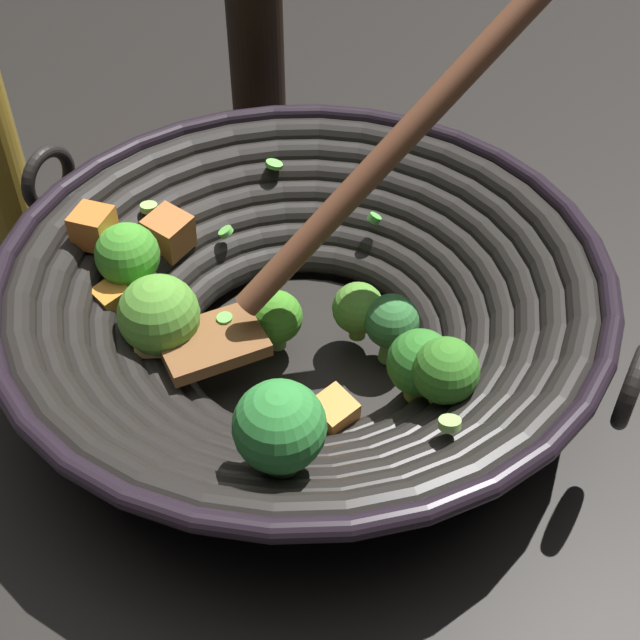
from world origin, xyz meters
TOP-DOWN VIEW (x-y plane):
  - ground_plane at (0.00, 0.00)m, footprint 4.00×4.00m
  - wok at (0.00, -0.00)m, footprint 0.45×0.42m
  - soy_sauce_bottle at (-0.26, 0.17)m, footprint 0.05×0.05m

SIDE VIEW (x-z plane):
  - ground_plane at x=0.00m, z-range 0.00..0.00m
  - wok at x=0.00m, z-range -0.08..0.20m
  - soy_sauce_bottle at x=-0.26m, z-range -0.02..0.19m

